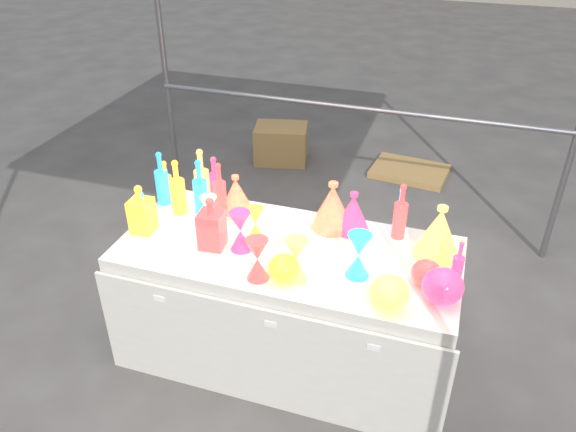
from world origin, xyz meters
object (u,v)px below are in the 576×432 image
(bottle_0, at_px, (166,181))
(hourglass_0, at_px, (257,259))
(display_table, at_px, (287,303))
(globe_0, at_px, (284,270))
(cardboard_box_closed, at_px, (281,144))
(lampshade_0, at_px, (236,193))
(decanter_0, at_px, (141,208))

(bottle_0, bearing_deg, hourglass_0, -34.38)
(display_table, bearing_deg, bottle_0, 163.05)
(globe_0, bearing_deg, bottle_0, 150.67)
(bottle_0, height_order, globe_0, bottle_0)
(hourglass_0, distance_m, globe_0, 0.14)
(cardboard_box_closed, bearing_deg, display_table, -82.95)
(cardboard_box_closed, relative_size, lampshade_0, 2.20)
(decanter_0, bearing_deg, bottle_0, 93.19)
(hourglass_0, bearing_deg, globe_0, 10.91)
(globe_0, bearing_deg, cardboard_box_closed, 109.06)
(display_table, height_order, lampshade_0, lampshade_0)
(cardboard_box_closed, distance_m, bottle_0, 2.29)
(decanter_0, bearing_deg, hourglass_0, -16.88)
(hourglass_0, xyz_separation_m, lampshade_0, (-0.35, 0.57, 0.00))
(display_table, bearing_deg, hourglass_0, -102.41)
(bottle_0, bearing_deg, cardboard_box_closed, 90.55)
(decanter_0, height_order, globe_0, decanter_0)
(cardboard_box_closed, relative_size, globe_0, 3.16)
(display_table, height_order, decanter_0, decanter_0)
(bottle_0, relative_size, decanter_0, 0.95)
(display_table, distance_m, bottle_0, 1.02)
(display_table, bearing_deg, cardboard_box_closed, 109.52)
(display_table, relative_size, cardboard_box_closed, 3.72)
(hourglass_0, height_order, lampshade_0, same)
(cardboard_box_closed, height_order, lampshade_0, lampshade_0)
(hourglass_0, distance_m, lampshade_0, 0.66)
(bottle_0, xyz_separation_m, globe_0, (0.91, -0.51, -0.07))
(decanter_0, bearing_deg, cardboard_box_closed, 89.33)
(cardboard_box_closed, height_order, hourglass_0, hourglass_0)
(hourglass_0, bearing_deg, display_table, 77.59)
(hourglass_0, relative_size, lampshade_0, 1.00)
(bottle_0, xyz_separation_m, lampshade_0, (0.43, 0.03, -0.02))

